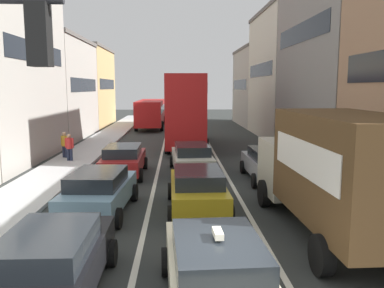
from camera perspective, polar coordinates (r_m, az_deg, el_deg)
sidewalk_left at (r=27.34m, az=-14.83°, el=-0.86°), size 2.60×64.00×0.14m
lane_stripe_left at (r=26.71m, az=-4.29°, el=-0.96°), size 0.16×60.00×0.01m
lane_stripe_right at (r=26.79m, az=2.99°, el=-0.92°), size 0.16×60.00×0.01m
building_row_left at (r=30.32m, az=-24.33°, el=8.33°), size 7.20×43.90×11.53m
building_row_right at (r=29.65m, az=19.08°, el=10.12°), size 7.20×43.90×13.65m
removalist_box_truck at (r=11.78m, az=19.82°, el=-3.43°), size 2.87×7.76×3.58m
taxi_centre_lane_front at (r=7.85m, az=3.54°, el=-17.89°), size 2.23×4.38×1.66m
sedan_left_lane_front at (r=8.62m, az=-19.68°, el=-15.91°), size 2.07×4.30×1.49m
sedan_centre_lane_second at (r=13.60m, az=0.81°, el=-6.50°), size 2.13×4.33×1.49m
wagon_left_lane_second at (r=13.71m, az=-13.33°, el=-6.60°), size 2.28×4.41×1.49m
hatchback_centre_lane_third at (r=19.47m, az=-0.02°, el=-2.00°), size 2.26×4.40×1.49m
sedan_left_lane_third at (r=19.31m, az=-9.90°, el=-2.21°), size 2.08×4.31×1.49m
sedan_right_lane_behind_truck at (r=18.43m, az=11.04°, el=-2.74°), size 2.08×4.31×1.49m
bus_mid_queue_primary at (r=28.15m, az=-0.58°, el=5.32°), size 3.20×10.61×5.06m
bus_far_queue_secondary at (r=41.66m, az=-5.99°, el=4.74°), size 2.80×10.50×2.90m
pedestrian_near_kerb at (r=24.36m, az=-18.00°, el=0.01°), size 0.48×0.34×1.66m
pedestrian_mid_sidewalk at (r=23.24m, az=-17.35°, el=-0.34°), size 0.53×0.34×1.66m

